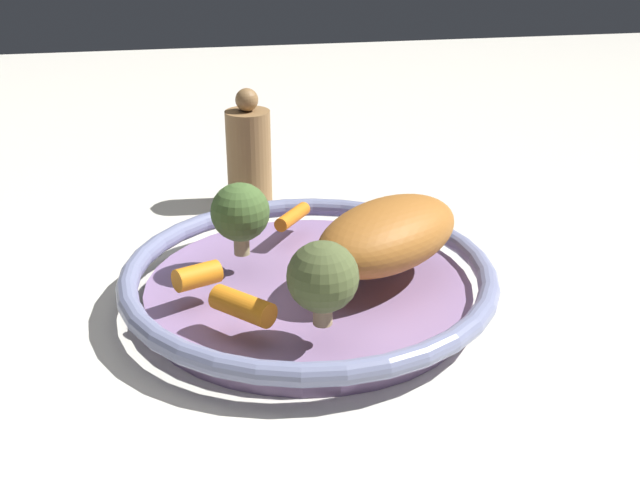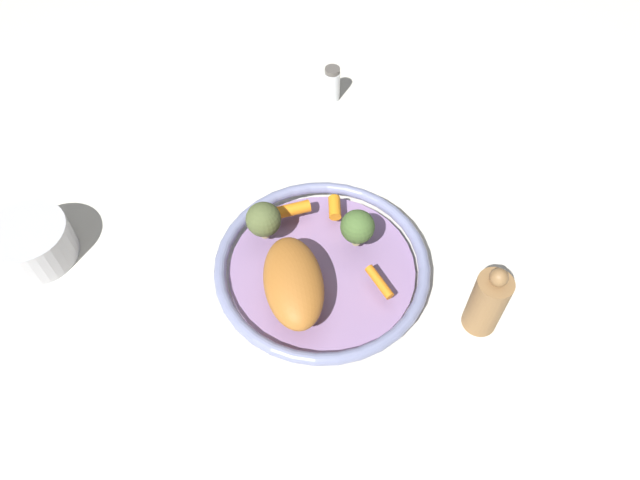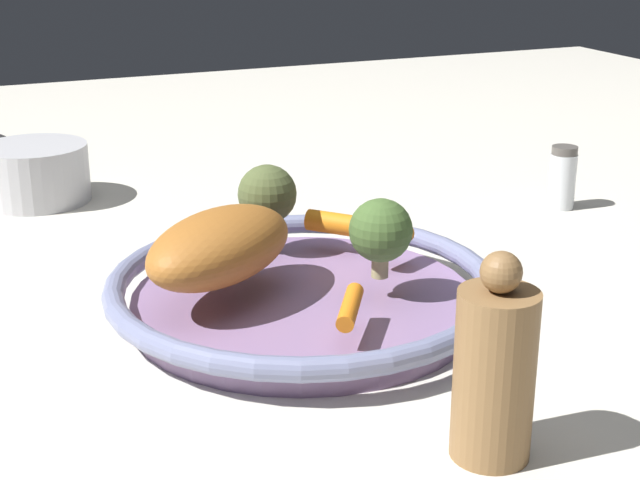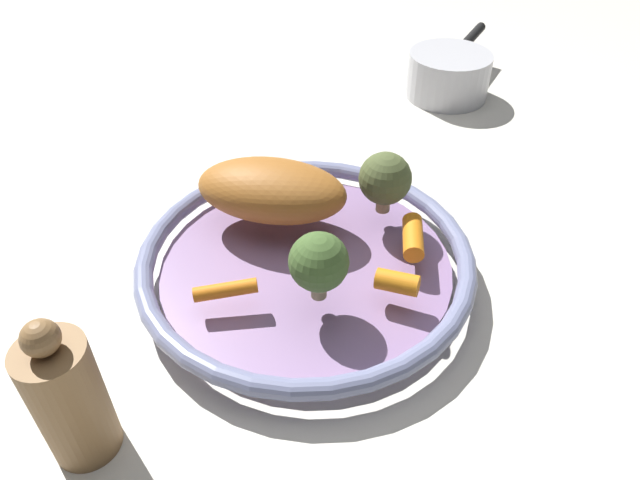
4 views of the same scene
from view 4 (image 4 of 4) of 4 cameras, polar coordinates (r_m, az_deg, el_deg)
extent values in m
plane|color=silver|center=(0.64, -1.34, -3.69)|extent=(2.58, 2.58, 0.00)
cylinder|color=#8E709E|center=(0.63, -1.35, -3.00)|extent=(0.31, 0.31, 0.02)
torus|color=#787FA5|center=(0.61, -1.38, -1.61)|extent=(0.35, 0.35, 0.02)
ellipsoid|color=#AB6628|center=(0.64, -4.72, 4.87)|extent=(0.17, 0.19, 0.06)
cylinder|color=orange|center=(0.61, 9.03, 0.28)|extent=(0.06, 0.05, 0.02)
cylinder|color=orange|center=(0.56, -9.42, -4.59)|extent=(0.06, 0.05, 0.02)
cylinder|color=orange|center=(0.56, 7.53, -4.09)|extent=(0.04, 0.05, 0.02)
cylinder|color=tan|center=(0.66, 6.15, 3.56)|extent=(0.02, 0.02, 0.02)
sphere|color=#505C32|center=(0.64, 6.36, 5.97)|extent=(0.06, 0.06, 0.06)
cylinder|color=tan|center=(0.55, -0.12, -4.71)|extent=(0.02, 0.02, 0.02)
sphere|color=#46652F|center=(0.53, -0.12, -2.14)|extent=(0.06, 0.06, 0.06)
cylinder|color=olive|center=(0.50, -23.15, -14.19)|extent=(0.05, 0.05, 0.12)
sphere|color=olive|center=(0.45, -25.55, -8.60)|extent=(0.03, 0.03, 0.03)
cylinder|color=silver|center=(1.00, 12.36, 15.39)|extent=(0.13, 0.13, 0.07)
cylinder|color=black|center=(1.09, 14.62, 18.64)|extent=(0.10, 0.05, 0.02)
camera|label=1|loc=(0.98, 39.11, 28.61)|focal=44.50mm
camera|label=2|loc=(0.92, -63.22, 52.17)|focal=32.83mm
camera|label=3|loc=(0.78, -75.15, 4.00)|focal=53.53mm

